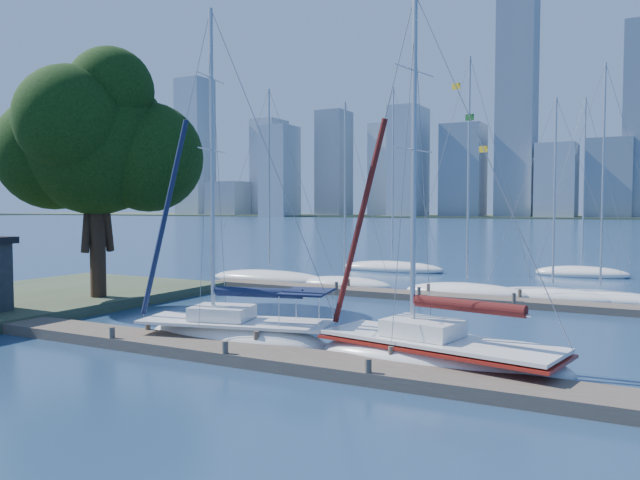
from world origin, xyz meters
The scene contains 14 objects.
ground centered at (0.00, 0.00, 0.00)m, with size 700.00×700.00×0.00m, color navy.
near_dock centered at (0.00, 0.00, 0.20)m, with size 26.00×2.00×0.40m, color #493E35.
far_dock centered at (2.00, 16.00, 0.18)m, with size 30.00×1.80×0.36m, color #493E35.
far_shore centered at (0.00, 320.00, 0.00)m, with size 800.00×100.00×1.50m, color #38472D.
tree centered at (-12.95, 5.79, 8.60)m, with size 9.98×9.09×12.90m.
sailboat_navy centered at (-1.54, 1.82, 1.07)m, with size 8.04×4.16×12.91m.
sailboat_maroon centered at (6.17, 1.93, 0.97)m, with size 8.51×4.12×12.39m.
bg_boat_0 centered at (-10.77, 18.63, 0.28)m, with size 9.26×3.42×13.41m.
bg_boat_1 centered at (-5.02, 18.43, 0.26)m, with size 6.56×3.18×12.02m.
bg_boat_2 centered at (2.89, 18.02, 0.29)m, with size 7.39×3.01×13.89m.
bg_boat_3 centered at (7.39, 18.71, 0.24)m, with size 7.74×3.59×11.31m.
bg_boat_4 centered at (9.73, 19.09, 0.26)m, with size 7.12×2.90×12.98m.
bg_boat_6 centered at (-6.16, 29.61, 0.29)m, with size 8.83×4.31×14.94m.
bg_boat_7 centered at (7.64, 32.54, 0.28)m, with size 6.99×4.25×13.48m.
Camera 1 is at (11.97, -16.98, 5.09)m, focal length 35.00 mm.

